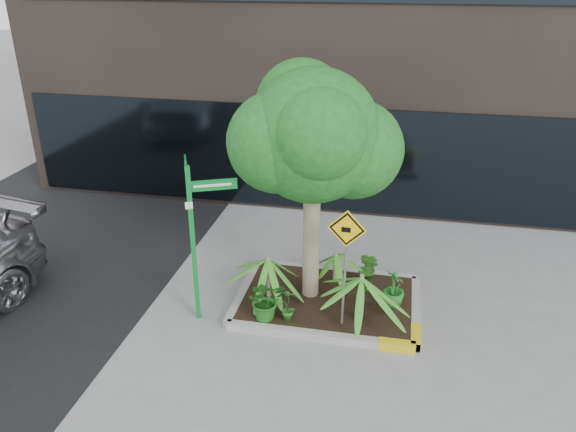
# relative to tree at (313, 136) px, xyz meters

# --- Properties ---
(ground) EXTENTS (80.00, 80.00, 0.00)m
(ground) POSITION_rel_tree_xyz_m (0.14, -0.40, -3.19)
(ground) COLOR gray
(ground) RESTS_ON ground
(planter) EXTENTS (3.35, 2.36, 0.15)m
(planter) POSITION_rel_tree_xyz_m (0.37, -0.12, -3.08)
(planter) COLOR #9E9E99
(planter) RESTS_ON ground
(tree) EXTENTS (2.91, 2.58, 4.36)m
(tree) POSITION_rel_tree_xyz_m (0.00, 0.00, 0.00)
(tree) COLOR tan
(tree) RESTS_ON ground
(palm_front) EXTENTS (1.03, 1.03, 1.15)m
(palm_front) POSITION_rel_tree_xyz_m (0.98, -0.72, -2.18)
(palm_front) COLOR tan
(palm_front) RESTS_ON ground
(palm_left) EXTENTS (0.99, 0.99, 1.10)m
(palm_left) POSITION_rel_tree_xyz_m (-0.72, -0.34, -2.21)
(palm_left) COLOR tan
(palm_left) RESTS_ON ground
(palm_back) EXTENTS (0.69, 0.69, 0.77)m
(palm_back) POSITION_rel_tree_xyz_m (0.39, 0.52, -2.47)
(palm_back) COLOR tan
(palm_back) RESTS_ON ground
(shrub_a) EXTENTS (0.89, 0.89, 0.73)m
(shrub_a) POSITION_rel_tree_xyz_m (-0.62, -0.95, -2.67)
(shrub_a) COLOR #1D5D1A
(shrub_a) RESTS_ON planter
(shrub_b) EXTENTS (0.54, 0.54, 0.70)m
(shrub_b) POSITION_rel_tree_xyz_m (1.52, -0.11, -2.69)
(shrub_b) COLOR #227124
(shrub_b) RESTS_ON planter
(shrub_c) EXTENTS (0.37, 0.37, 0.65)m
(shrub_c) POSITION_rel_tree_xyz_m (-0.23, -0.94, -2.71)
(shrub_c) COLOR #28611E
(shrub_c) RESTS_ON planter
(shrub_d) EXTENTS (0.58, 0.58, 0.74)m
(shrub_d) POSITION_rel_tree_xyz_m (1.03, 0.46, -2.66)
(shrub_d) COLOR #2C641D
(shrub_d) RESTS_ON planter
(street_sign_post) EXTENTS (1.06, 0.80, 2.86)m
(street_sign_post) POSITION_rel_tree_xyz_m (-1.83, -0.90, -1.42)
(street_sign_post) COLOR #0B802E
(street_sign_post) RESTS_ON ground
(cattle_sign) EXTENTS (0.64, 0.19, 2.10)m
(cattle_sign) POSITION_rel_tree_xyz_m (0.70, -0.79, -1.62)
(cattle_sign) COLOR slate
(cattle_sign) RESTS_ON ground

